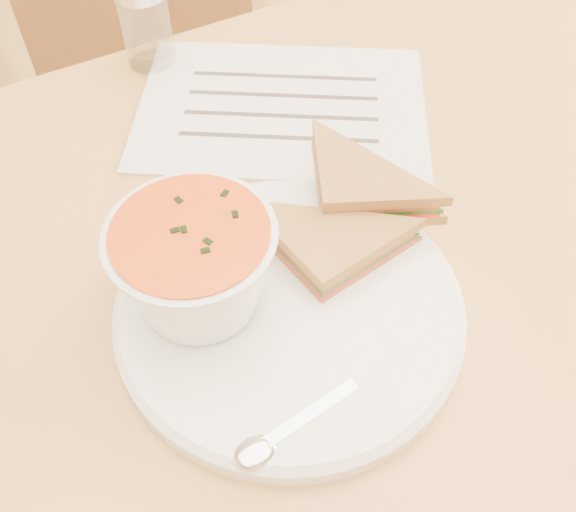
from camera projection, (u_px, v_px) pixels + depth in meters
floor at (305, 491)px, 1.18m from camera, size 5.00×6.00×0.01m
dining_table at (310, 400)px, 0.89m from camera, size 1.00×0.70×0.75m
chair_far at (169, 117)px, 1.13m from camera, size 0.49×0.49×0.94m
plate at (289, 309)px, 0.53m from camera, size 0.33×0.33×0.02m
soup_bowl at (196, 271)px, 0.49m from camera, size 0.14×0.14×0.09m
sandwich_half_a at (322, 296)px, 0.50m from camera, size 0.12×0.12×0.03m
sandwich_half_b at (323, 217)px, 0.54m from camera, size 0.15×0.15×0.03m
spoon at (310, 415)px, 0.45m from camera, size 0.16×0.05×0.01m
paper_menu at (282, 106)px, 0.70m from camera, size 0.39×0.36×0.00m
condiment_shaker at (145, 21)px, 0.71m from camera, size 0.06×0.06×0.10m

